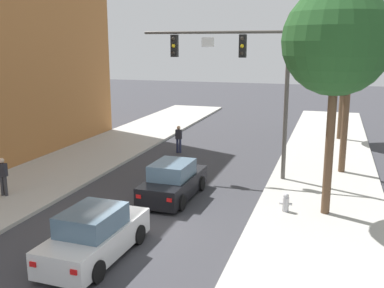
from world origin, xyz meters
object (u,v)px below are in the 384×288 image
object	(u,v)px
traffic_signal_mast	(244,67)
car_lead_black	(173,182)
pedestrian_crossing_road	(179,138)
fire_hydrant	(286,202)
street_tree_second	(350,54)
street_tree_third	(346,48)
street_tree_nearest	(337,42)
car_following_white	(95,236)
pedestrian_sidewalk_left_walker	(3,175)

from	to	relation	value
traffic_signal_mast	car_lead_black	bearing A→B (deg)	-120.00
pedestrian_crossing_road	fire_hydrant	xyz separation A→B (m)	(7.21, -8.27, -0.41)
pedestrian_crossing_road	street_tree_second	bearing A→B (deg)	-11.33
traffic_signal_mast	fire_hydrant	size ratio (longest dim) A/B	10.42
traffic_signal_mast	street_tree_third	world-z (taller)	street_tree_third
street_tree_nearest	car_following_white	bearing A→B (deg)	-139.76
street_tree_nearest	street_tree_second	xyz separation A→B (m)	(0.64, 6.11, -0.56)
car_following_white	fire_hydrant	distance (m)	7.45
traffic_signal_mast	street_tree_second	bearing A→B (deg)	24.22
car_lead_black	car_following_white	xyz separation A→B (m)	(-0.43, -5.86, 0.00)
street_tree_nearest	street_tree_third	distance (m)	14.43
street_tree_second	fire_hydrant	bearing A→B (deg)	-108.07
fire_hydrant	street_tree_second	size ratio (longest dim) A/B	0.10
street_tree_second	car_lead_black	bearing A→B (deg)	-139.43
pedestrian_crossing_road	fire_hydrant	size ratio (longest dim) A/B	2.28
pedestrian_crossing_road	street_tree_second	xyz separation A→B (m)	(9.30, -1.86, 5.03)
traffic_signal_mast	car_lead_black	world-z (taller)	traffic_signal_mast
car_lead_black	pedestrian_crossing_road	size ratio (longest dim) A/B	2.61
pedestrian_crossing_road	street_tree_nearest	xyz separation A→B (m)	(8.66, -7.97, 5.59)
pedestrian_sidewalk_left_walker	street_tree_third	bearing A→B (deg)	50.49
pedestrian_sidewalk_left_walker	street_tree_second	world-z (taller)	street_tree_second
street_tree_nearest	street_tree_second	bearing A→B (deg)	84.04
car_lead_black	street_tree_second	bearing A→B (deg)	40.57
street_tree_third	car_following_white	bearing A→B (deg)	-109.78
street_tree_nearest	car_lead_black	bearing A→B (deg)	177.84
pedestrian_crossing_road	street_tree_second	size ratio (longest dim) A/B	0.23
street_tree_nearest	street_tree_third	xyz separation A→B (m)	(0.55, 14.41, -0.37)
car_lead_black	street_tree_nearest	size ratio (longest dim) A/B	0.51
pedestrian_crossing_road	street_tree_third	distance (m)	12.40
car_lead_black	fire_hydrant	world-z (taller)	car_lead_black
car_following_white	pedestrian_crossing_road	bearing A→B (deg)	98.42
traffic_signal_mast	street_tree_second	world-z (taller)	traffic_signal_mast
pedestrian_crossing_road	car_following_white	bearing A→B (deg)	-81.58
car_lead_black	pedestrian_sidewalk_left_walker	size ratio (longest dim) A/B	2.61
car_following_white	fire_hydrant	world-z (taller)	car_following_white
traffic_signal_mast	pedestrian_sidewalk_left_walker	xyz separation A→B (m)	(-8.95, -6.03, -4.30)
car_following_white	street_tree_nearest	size ratio (longest dim) A/B	0.52
car_following_white	pedestrian_crossing_road	distance (m)	13.75
pedestrian_crossing_road	car_lead_black	bearing A→B (deg)	-72.48
pedestrian_sidewalk_left_walker	car_following_white	bearing A→B (deg)	-29.56
fire_hydrant	street_tree_nearest	bearing A→B (deg)	11.48
car_following_white	pedestrian_sidewalk_left_walker	world-z (taller)	pedestrian_sidewalk_left_walker
fire_hydrant	street_tree_nearest	world-z (taller)	street_tree_nearest
traffic_signal_mast	street_tree_nearest	world-z (taller)	street_tree_nearest
street_tree_nearest	street_tree_second	size ratio (longest dim) A/B	1.14
car_lead_black	fire_hydrant	xyz separation A→B (m)	(4.77, -0.53, -0.22)
fire_hydrant	street_tree_second	bearing A→B (deg)	71.93
car_lead_black	pedestrian_crossing_road	xyz separation A→B (m)	(-2.44, 7.74, 0.19)
traffic_signal_mast	car_following_white	bearing A→B (deg)	-105.13
pedestrian_sidewalk_left_walker	fire_hydrant	distance (m)	11.69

